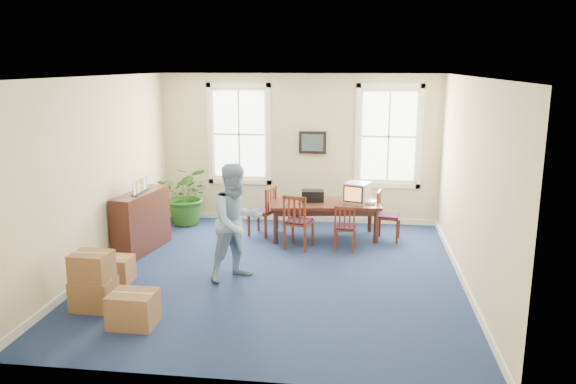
# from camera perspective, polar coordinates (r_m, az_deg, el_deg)

# --- Properties ---
(floor) EXTENTS (6.50, 6.50, 0.00)m
(floor) POSITION_cam_1_polar(r_m,az_deg,el_deg) (9.41, -1.07, -8.24)
(floor) COLOR navy
(floor) RESTS_ON ground
(ceiling) EXTENTS (6.50, 6.50, 0.00)m
(ceiling) POSITION_cam_1_polar(r_m,az_deg,el_deg) (8.77, -1.16, 11.64)
(ceiling) COLOR white
(ceiling) RESTS_ON ground
(wall_back) EXTENTS (6.50, 0.00, 6.50)m
(wall_back) POSITION_cam_1_polar(r_m,az_deg,el_deg) (12.13, 1.11, 4.40)
(wall_back) COLOR beige
(wall_back) RESTS_ON ground
(wall_front) EXTENTS (6.50, 0.00, 6.50)m
(wall_front) POSITION_cam_1_polar(r_m,az_deg,el_deg) (5.86, -5.73, -4.98)
(wall_front) COLOR beige
(wall_front) RESTS_ON ground
(wall_left) EXTENTS (0.00, 6.50, 6.50)m
(wall_left) POSITION_cam_1_polar(r_m,az_deg,el_deg) (9.84, -18.68, 1.72)
(wall_left) COLOR beige
(wall_left) RESTS_ON ground
(wall_right) EXTENTS (0.00, 6.50, 6.50)m
(wall_right) POSITION_cam_1_polar(r_m,az_deg,el_deg) (9.03, 18.08, 0.81)
(wall_right) COLOR beige
(wall_right) RESTS_ON ground
(baseboard_back) EXTENTS (6.00, 0.04, 0.12)m
(baseboard_back) POSITION_cam_1_polar(r_m,az_deg,el_deg) (12.42, 1.06, -2.66)
(baseboard_back) COLOR white
(baseboard_back) RESTS_ON ground
(baseboard_left) EXTENTS (0.04, 6.50, 0.12)m
(baseboard_left) POSITION_cam_1_polar(r_m,az_deg,el_deg) (10.22, -17.91, -6.78)
(baseboard_left) COLOR white
(baseboard_left) RESTS_ON ground
(baseboard_right) EXTENTS (0.04, 6.50, 0.12)m
(baseboard_right) POSITION_cam_1_polar(r_m,az_deg,el_deg) (9.45, 17.24, -8.36)
(baseboard_right) COLOR white
(baseboard_right) RESTS_ON ground
(window_left) EXTENTS (1.40, 0.12, 2.20)m
(window_left) POSITION_cam_1_polar(r_m,az_deg,el_deg) (12.28, -4.97, 5.87)
(window_left) COLOR white
(window_left) RESTS_ON ground
(window_right) EXTENTS (1.40, 0.12, 2.20)m
(window_right) POSITION_cam_1_polar(r_m,az_deg,el_deg) (12.02, 10.19, 5.57)
(window_right) COLOR white
(window_right) RESTS_ON ground
(wall_picture) EXTENTS (0.58, 0.06, 0.48)m
(wall_picture) POSITION_cam_1_polar(r_m,az_deg,el_deg) (12.03, 2.51, 5.04)
(wall_picture) COLOR black
(wall_picture) RESTS_ON ground
(conference_table) EXTENTS (2.24, 1.24, 0.73)m
(conference_table) POSITION_cam_1_polar(r_m,az_deg,el_deg) (11.19, 3.72, -2.83)
(conference_table) COLOR #452017
(conference_table) RESTS_ON ground
(crt_tv) EXTENTS (0.58, 0.61, 0.40)m
(crt_tv) POSITION_cam_1_polar(r_m,az_deg,el_deg) (11.08, 7.03, -0.06)
(crt_tv) COLOR #B7B7BC
(crt_tv) RESTS_ON conference_table
(game_console) EXTENTS (0.18, 0.22, 0.05)m
(game_console) POSITION_cam_1_polar(r_m,az_deg,el_deg) (11.08, 8.50, -1.03)
(game_console) COLOR white
(game_console) RESTS_ON conference_table
(equipment_bag) EXTENTS (0.47, 0.33, 0.22)m
(equipment_bag) POSITION_cam_1_polar(r_m,az_deg,el_deg) (11.14, 2.52, -0.39)
(equipment_bag) COLOR black
(equipment_bag) RESTS_ON conference_table
(chair_near_left) EXTENTS (0.58, 0.58, 1.05)m
(chair_near_left) POSITION_cam_1_polar(r_m,az_deg,el_deg) (10.49, 1.10, -2.98)
(chair_near_left) COLOR maroon
(chair_near_left) RESTS_ON ground
(chair_near_right) EXTENTS (0.43, 0.43, 0.88)m
(chair_near_right) POSITION_cam_1_polar(r_m,az_deg,el_deg) (10.46, 5.86, -3.57)
(chair_near_right) COLOR maroon
(chair_near_right) RESTS_ON ground
(chair_end_left) EXTENTS (0.58, 0.58, 1.00)m
(chair_end_left) POSITION_cam_1_polar(r_m,az_deg,el_deg) (11.30, -2.66, -1.94)
(chair_end_left) COLOR maroon
(chair_end_left) RESTS_ON ground
(chair_end_right) EXTENTS (0.50, 0.50, 0.98)m
(chair_end_right) POSITION_cam_1_polar(r_m,az_deg,el_deg) (11.16, 10.20, -2.39)
(chair_end_right) COLOR maroon
(chair_end_right) RESTS_ON ground
(man) EXTENTS (1.16, 1.15, 1.88)m
(man) POSITION_cam_1_polar(r_m,az_deg,el_deg) (8.94, -5.24, -3.07)
(man) COLOR #89A9CB
(man) RESTS_ON ground
(credenza) EXTENTS (0.63, 1.47, 1.12)m
(credenza) POSITION_cam_1_polar(r_m,az_deg,el_deg) (10.67, -14.66, -2.93)
(credenza) COLOR #452017
(credenza) RESTS_ON ground
(brochure_rack) EXTENTS (0.13, 0.60, 0.27)m
(brochure_rack) POSITION_cam_1_polar(r_m,az_deg,el_deg) (10.50, -14.77, 0.70)
(brochure_rack) COLOR #99999E
(brochure_rack) RESTS_ON credenza
(potted_plant) EXTENTS (1.20, 1.06, 1.29)m
(potted_plant) POSITION_cam_1_polar(r_m,az_deg,el_deg) (12.21, -10.15, -0.30)
(potted_plant) COLOR #265B1B
(potted_plant) RESTS_ON ground
(cardboard_boxes) EXTENTS (1.58, 1.58, 0.87)m
(cardboard_boxes) POSITION_cam_1_polar(r_m,az_deg,el_deg) (8.44, -17.55, -8.26)
(cardboard_boxes) COLOR #93653F
(cardboard_boxes) RESTS_ON ground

